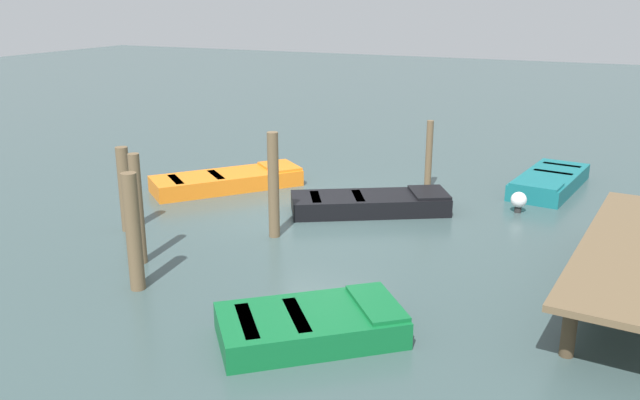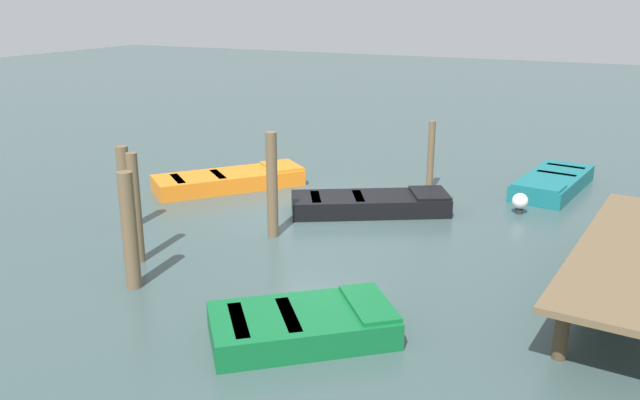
% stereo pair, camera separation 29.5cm
% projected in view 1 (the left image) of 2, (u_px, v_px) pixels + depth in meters
% --- Properties ---
extents(ground_plane, '(80.00, 80.00, 0.00)m').
position_uv_depth(ground_plane, '(320.00, 215.00, 15.06)').
color(ground_plane, '#384C4C').
extents(rowboat_orange, '(3.70, 3.37, 0.46)m').
position_uv_depth(rowboat_orange, '(228.00, 180.00, 17.06)').
color(rowboat_orange, orange).
rests_on(rowboat_orange, ground_plane).
extents(rowboat_teal, '(3.44, 1.71, 0.46)m').
position_uv_depth(rowboat_teal, '(549.00, 181.00, 16.96)').
color(rowboat_teal, '#14666B').
rests_on(rowboat_teal, ground_plane).
extents(rowboat_black, '(2.80, 3.66, 0.46)m').
position_uv_depth(rowboat_black, '(371.00, 203.00, 15.19)').
color(rowboat_black, black).
rests_on(rowboat_black, ground_plane).
extents(rowboat_green, '(2.75, 2.91, 0.46)m').
position_uv_depth(rowboat_green, '(311.00, 324.00, 9.60)').
color(rowboat_green, '#0F602D').
rests_on(rowboat_green, ground_plane).
extents(mooring_piling_far_right, '(0.25, 0.25, 1.79)m').
position_uv_depth(mooring_piling_far_right, '(125.00, 189.00, 13.81)').
color(mooring_piling_far_right, brown).
rests_on(mooring_piling_far_right, ground_plane).
extents(mooring_piling_mid_right, '(0.25, 0.25, 2.03)m').
position_uv_depth(mooring_piling_mid_right, '(133.00, 232.00, 10.97)').
color(mooring_piling_mid_right, brown).
rests_on(mooring_piling_mid_right, ground_plane).
extents(mooring_piling_near_left, '(0.20, 0.20, 2.07)m').
position_uv_depth(mooring_piling_near_left, '(138.00, 209.00, 12.07)').
color(mooring_piling_near_left, brown).
rests_on(mooring_piling_near_left, ground_plane).
extents(mooring_piling_far_left, '(0.22, 0.22, 2.18)m').
position_uv_depth(mooring_piling_far_left, '(273.00, 185.00, 13.40)').
color(mooring_piling_far_left, brown).
rests_on(mooring_piling_far_left, ground_plane).
extents(mooring_piling_near_right, '(0.17, 0.17, 1.79)m').
position_uv_depth(mooring_piling_near_right, '(429.00, 156.00, 16.69)').
color(mooring_piling_near_right, brown).
rests_on(mooring_piling_near_right, ground_plane).
extents(marker_buoy, '(0.36, 0.36, 0.48)m').
position_uv_depth(marker_buoy, '(519.00, 200.00, 15.15)').
color(marker_buoy, '#262626').
rests_on(marker_buoy, ground_plane).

